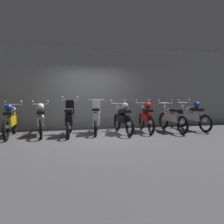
{
  "coord_description": "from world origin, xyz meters",
  "views": [
    {
      "loc": [
        -1.29,
        -7.82,
        1.49
      ],
      "look_at": [
        0.54,
        0.36,
        0.75
      ],
      "focal_mm": 38.86,
      "sensor_mm": 36.0,
      "label": 1
    }
  ],
  "objects_px": {
    "motorbike_slot_1": "(10,121)",
    "motorbike_slot_7": "(172,118)",
    "motorbike_slot_3": "(69,120)",
    "motorbike_slot_4": "(96,118)",
    "motorbike_slot_2": "(41,120)",
    "motorbike_slot_8": "(193,116)",
    "motorbike_slot_5": "(123,118)",
    "motorbike_slot_6": "(146,117)"
  },
  "relations": [
    {
      "from": "motorbike_slot_5",
      "to": "motorbike_slot_6",
      "type": "distance_m",
      "value": 0.95
    },
    {
      "from": "motorbike_slot_1",
      "to": "motorbike_slot_6",
      "type": "bearing_deg",
      "value": 0.73
    },
    {
      "from": "motorbike_slot_7",
      "to": "motorbike_slot_2",
      "type": "bearing_deg",
      "value": 177.24
    },
    {
      "from": "motorbike_slot_1",
      "to": "motorbike_slot_2",
      "type": "bearing_deg",
      "value": 4.11
    },
    {
      "from": "motorbike_slot_1",
      "to": "motorbike_slot_7",
      "type": "height_order",
      "value": "same"
    },
    {
      "from": "motorbike_slot_3",
      "to": "motorbike_slot_7",
      "type": "distance_m",
      "value": 3.71
    },
    {
      "from": "motorbike_slot_1",
      "to": "motorbike_slot_6",
      "type": "xyz_separation_m",
      "value": [
        4.65,
        0.06,
        0.0
      ]
    },
    {
      "from": "motorbike_slot_2",
      "to": "motorbike_slot_6",
      "type": "distance_m",
      "value": 3.72
    },
    {
      "from": "motorbike_slot_6",
      "to": "motorbike_slot_8",
      "type": "distance_m",
      "value": 1.86
    },
    {
      "from": "motorbike_slot_8",
      "to": "motorbike_slot_4",
      "type": "bearing_deg",
      "value": 179.45
    },
    {
      "from": "motorbike_slot_2",
      "to": "motorbike_slot_8",
      "type": "bearing_deg",
      "value": -0.53
    },
    {
      "from": "motorbike_slot_1",
      "to": "motorbike_slot_5",
      "type": "distance_m",
      "value": 3.72
    },
    {
      "from": "motorbike_slot_1",
      "to": "motorbike_slot_4",
      "type": "bearing_deg",
      "value": 1.04
    },
    {
      "from": "motorbike_slot_5",
      "to": "motorbike_slot_1",
      "type": "bearing_deg",
      "value": 178.21
    },
    {
      "from": "motorbike_slot_5",
      "to": "motorbike_slot_8",
      "type": "height_order",
      "value": "same"
    },
    {
      "from": "motorbike_slot_2",
      "to": "motorbike_slot_4",
      "type": "distance_m",
      "value": 1.87
    },
    {
      "from": "motorbike_slot_2",
      "to": "motorbike_slot_5",
      "type": "bearing_deg",
      "value": -3.75
    },
    {
      "from": "motorbike_slot_6",
      "to": "motorbike_slot_7",
      "type": "height_order",
      "value": "same"
    },
    {
      "from": "motorbike_slot_5",
      "to": "motorbike_slot_7",
      "type": "distance_m",
      "value": 1.86
    },
    {
      "from": "motorbike_slot_6",
      "to": "motorbike_slot_2",
      "type": "bearing_deg",
      "value": 179.88
    },
    {
      "from": "motorbike_slot_3",
      "to": "motorbike_slot_4",
      "type": "bearing_deg",
      "value": 13.16
    },
    {
      "from": "motorbike_slot_1",
      "to": "motorbike_slot_3",
      "type": "height_order",
      "value": "motorbike_slot_3"
    },
    {
      "from": "motorbike_slot_2",
      "to": "motorbike_slot_4",
      "type": "height_order",
      "value": "motorbike_slot_4"
    },
    {
      "from": "motorbike_slot_2",
      "to": "motorbike_slot_6",
      "type": "bearing_deg",
      "value": -0.12
    },
    {
      "from": "motorbike_slot_5",
      "to": "motorbike_slot_4",
      "type": "bearing_deg",
      "value": 169.72
    },
    {
      "from": "motorbike_slot_2",
      "to": "motorbike_slot_4",
      "type": "relative_size",
      "value": 1.17
    },
    {
      "from": "motorbike_slot_3",
      "to": "motorbike_slot_4",
      "type": "distance_m",
      "value": 0.96
    },
    {
      "from": "motorbike_slot_3",
      "to": "motorbike_slot_6",
      "type": "height_order",
      "value": "motorbike_slot_3"
    },
    {
      "from": "motorbike_slot_3",
      "to": "motorbike_slot_1",
      "type": "bearing_deg",
      "value": 174.88
    },
    {
      "from": "motorbike_slot_3",
      "to": "motorbike_slot_2",
      "type": "bearing_deg",
      "value": 165.96
    },
    {
      "from": "motorbike_slot_6",
      "to": "motorbike_slot_7",
      "type": "bearing_deg",
      "value": -13.14
    },
    {
      "from": "motorbike_slot_2",
      "to": "motorbike_slot_6",
      "type": "height_order",
      "value": "same"
    },
    {
      "from": "motorbike_slot_3",
      "to": "motorbike_slot_4",
      "type": "relative_size",
      "value": 1.01
    },
    {
      "from": "motorbike_slot_5",
      "to": "motorbike_slot_2",
      "type": "bearing_deg",
      "value": 176.25
    },
    {
      "from": "motorbike_slot_3",
      "to": "motorbike_slot_8",
      "type": "bearing_deg",
      "value": 2.25
    },
    {
      "from": "motorbike_slot_2",
      "to": "motorbike_slot_7",
      "type": "bearing_deg",
      "value": -2.76
    },
    {
      "from": "motorbike_slot_8",
      "to": "motorbike_slot_7",
      "type": "bearing_deg",
      "value": -169.47
    },
    {
      "from": "motorbike_slot_2",
      "to": "motorbike_slot_4",
      "type": "bearing_deg",
      "value": -0.48
    },
    {
      "from": "motorbike_slot_4",
      "to": "motorbike_slot_5",
      "type": "xyz_separation_m",
      "value": [
        0.92,
        -0.17,
        0.0
      ]
    },
    {
      "from": "motorbike_slot_2",
      "to": "motorbike_slot_3",
      "type": "relative_size",
      "value": 1.16
    },
    {
      "from": "motorbike_slot_2",
      "to": "motorbike_slot_7",
      "type": "height_order",
      "value": "same"
    },
    {
      "from": "motorbike_slot_1",
      "to": "motorbike_slot_7",
      "type": "xyz_separation_m",
      "value": [
        5.57,
        -0.16,
        -0.04
      ]
    }
  ]
}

